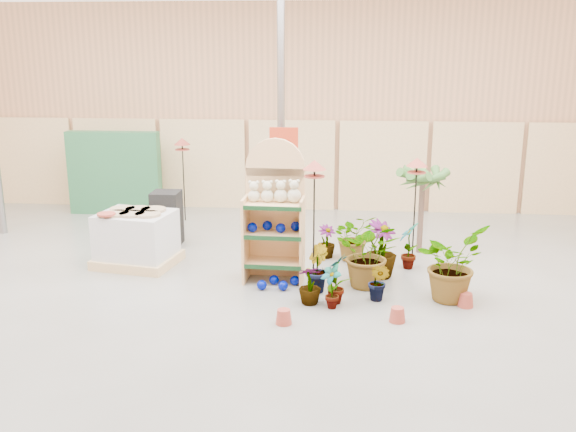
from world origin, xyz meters
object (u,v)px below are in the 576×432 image
at_px(display_shelf, 275,216).
at_px(pallet_stack, 137,238).
at_px(bird_table_front, 314,170).
at_px(potted_plant_2, 369,254).

relative_size(display_shelf, pallet_stack, 1.54).
height_order(bird_table_front, potted_plant_2, bird_table_front).
bearing_deg(bird_table_front, display_shelf, 144.02).
distance_m(bird_table_front, potted_plant_2, 1.56).
height_order(pallet_stack, bird_table_front, bird_table_front).
bearing_deg(potted_plant_2, display_shelf, 169.02).
xyz_separation_m(pallet_stack, bird_table_front, (3.00, -0.88, 1.38)).
distance_m(display_shelf, bird_table_front, 1.13).
xyz_separation_m(bird_table_front, potted_plant_2, (0.83, 0.17, -1.31)).
bearing_deg(pallet_stack, potted_plant_2, -0.06).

